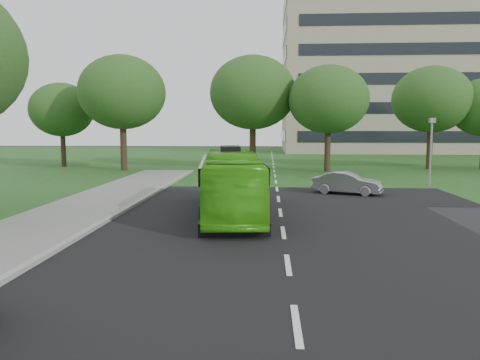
{
  "coord_description": "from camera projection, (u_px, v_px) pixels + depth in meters",
  "views": [
    {
      "loc": [
        -0.58,
        -14.73,
        3.82
      ],
      "look_at": [
        -1.75,
        4.91,
        1.6
      ],
      "focal_mm": 35.0,
      "sensor_mm": 36.0,
      "label": 1
    }
  ],
  "objects": [
    {
      "name": "camera_pole",
      "position": [
        431.0,
        142.0,
        30.29
      ],
      "size": [
        0.38,
        0.33,
        4.42
      ],
      "rotation": [
        0.0,
        0.0,
        -0.04
      ],
      "color": "gray",
      "rests_on": "ground"
    },
    {
      "name": "ground",
      "position": [
        285.0,
        247.0,
        15.0
      ],
      "size": [
        160.0,
        160.0,
        0.0
      ],
      "primitive_type": "plane",
      "color": "black",
      "rests_on": "ground"
    },
    {
      "name": "tree_park_a",
      "position": [
        122.0,
        92.0,
        40.77
      ],
      "size": [
        7.59,
        7.59,
        10.08
      ],
      "color": "black",
      "rests_on": "ground"
    },
    {
      "name": "tree_park_c",
      "position": [
        329.0,
        100.0,
        39.72
      ],
      "size": [
        6.84,
        6.84,
        9.08
      ],
      "color": "black",
      "rests_on": "ground"
    },
    {
      "name": "tree_park_f",
      "position": [
        62.0,
        110.0,
        44.81
      ],
      "size": [
        6.04,
        6.04,
        8.06
      ],
      "color": "black",
      "rests_on": "ground"
    },
    {
      "name": "office_building",
      "position": [
        411.0,
        72.0,
        73.76
      ],
      "size": [
        40.1,
        20.1,
        25.0
      ],
      "color": "tan",
      "rests_on": "ground"
    },
    {
      "name": "bus",
      "position": [
        231.0,
        183.0,
        20.51
      ],
      "size": [
        3.39,
        10.14,
        2.77
      ],
      "primitive_type": "imported",
      "rotation": [
        0.0,
        0.0,
        0.11
      ],
      "color": "#40B516",
      "rests_on": "ground"
    },
    {
      "name": "street_surfaces",
      "position": [
        270.0,
        175.0,
        37.59
      ],
      "size": [
        120.0,
        120.0,
        0.15
      ],
      "color": "black",
      "rests_on": "ground"
    },
    {
      "name": "sedan",
      "position": [
        347.0,
        183.0,
        26.84
      ],
      "size": [
        4.14,
        2.68,
        1.29
      ],
      "primitive_type": "imported",
      "rotation": [
        0.0,
        0.0,
        1.2
      ],
      "color": "#B2B1B7",
      "rests_on": "ground"
    },
    {
      "name": "tree_park_d",
      "position": [
        432.0,
        100.0,
        42.38
      ],
      "size": [
        7.06,
        7.06,
        9.34
      ],
      "color": "black",
      "rests_on": "ground"
    },
    {
      "name": "tree_park_b",
      "position": [
        253.0,
        93.0,
        42.18
      ],
      "size": [
        7.83,
        7.83,
        10.26
      ],
      "color": "black",
      "rests_on": "ground"
    }
  ]
}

